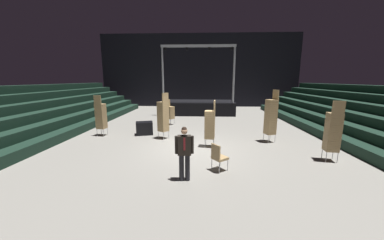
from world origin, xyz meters
name	(u,v)px	position (x,y,z in m)	size (l,w,h in m)	color
ground_plane	(194,149)	(0.00, 0.00, -0.05)	(22.00, 30.00, 0.10)	gray
arena_end_wall	(199,71)	(0.00, 15.00, 4.00)	(22.00, 0.30, 8.00)	black
bleacher_bank_left	(22,114)	(-8.75, 1.00, 1.35)	(4.50, 24.00, 2.70)	black
bleacher_bank_right	(382,116)	(8.75, 1.00, 1.35)	(4.50, 24.00, 2.70)	black
stage_riser	(198,106)	(0.00, 9.75, 0.65)	(6.32, 3.23, 5.77)	black
man_with_tie	(184,151)	(-0.19, -3.08, 0.95)	(0.57, 0.27, 1.69)	black
chair_stack_front_left	(333,131)	(5.18, -1.27, 1.15)	(0.50, 0.50, 2.31)	#B2B5BA
chair_stack_front_right	(210,124)	(0.70, 0.22, 1.07)	(0.49, 0.49, 2.14)	#B2B5BA
chair_stack_mid_left	(271,116)	(3.68, 1.12, 1.28)	(0.56, 0.56, 2.56)	#B2B5BA
chair_stack_mid_right	(163,116)	(-1.66, 1.48, 1.19)	(0.61, 0.61, 2.39)	#B2B5BA
chair_stack_mid_centre	(170,112)	(-1.83, 4.93, 0.86)	(0.61, 0.61, 1.71)	#B2B5BA
chair_stack_rear_left	(101,116)	(-5.15, 1.90, 1.11)	(0.49, 0.49, 2.22)	#B2B5BA
equipment_road_case	(144,128)	(-2.87, 2.23, 0.36)	(0.90, 0.60, 0.72)	black
loose_chair_near_man	(218,156)	(0.89, -2.35, 0.53)	(0.62, 0.62, 0.95)	#B2B5BA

